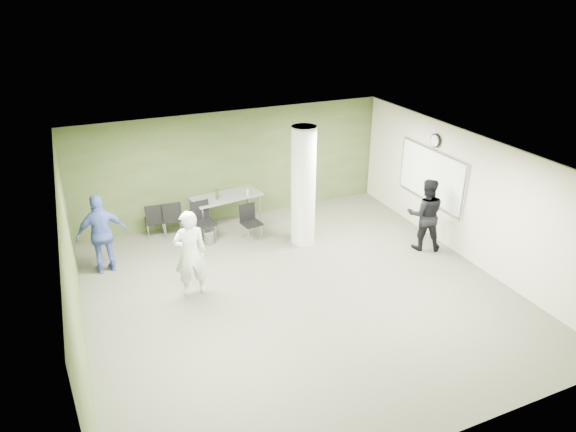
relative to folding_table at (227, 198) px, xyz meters
name	(u,v)px	position (x,y,z in m)	size (l,w,h in m)	color
floor	(299,293)	(0.37, -3.54, -0.76)	(8.00, 8.00, 0.00)	#565845
ceiling	(301,159)	(0.37, -3.54, 2.04)	(8.00, 8.00, 0.00)	white
wall_back	(234,166)	(0.37, 0.46, 0.64)	(8.00, 0.02, 2.80)	#3C4C24
wall_left	(72,275)	(-3.63, -3.54, 0.64)	(0.02, 8.00, 2.80)	#3C4C24
wall_right_cream	(468,197)	(4.37, -3.54, 0.64)	(0.02, 8.00, 2.80)	beige
column	(303,187)	(1.37, -1.54, 0.64)	(0.56, 0.56, 2.80)	silver
whiteboard	(431,176)	(4.29, -2.34, 0.74)	(0.05, 2.30, 1.30)	silver
wall_clock	(435,141)	(4.30, -2.34, 1.59)	(0.06, 0.32, 0.32)	black
folding_table	(227,198)	(0.00, 0.00, 0.00)	(1.79, 0.97, 1.06)	gray
wastebasket	(209,238)	(-0.70, -0.78, -0.62)	(0.25, 0.25, 0.29)	#4C4C4C
chair_back_left	(155,218)	(-1.79, 0.02, -0.24)	(0.48, 0.48, 0.89)	black
chair_back_right	(172,216)	(-1.39, -0.07, -0.22)	(0.50, 0.50, 0.92)	black
chair_table_left	(202,218)	(-0.76, -0.51, -0.21)	(0.53, 0.53, 0.95)	black
chair_table_right	(250,219)	(0.29, -0.87, -0.27)	(0.48, 0.48, 0.85)	black
woman_white	(190,253)	(-1.55, -2.69, 0.13)	(0.65, 0.43, 1.79)	silver
man_black	(425,214)	(3.77, -2.94, 0.09)	(0.83, 0.64, 1.70)	black
man_blue	(102,234)	(-3.03, -1.10, 0.11)	(1.02, 0.43, 1.74)	#4759B0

